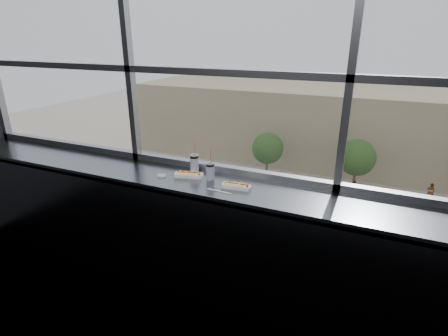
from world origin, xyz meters
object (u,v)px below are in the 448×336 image
at_px(car_near_b, 247,234).
at_px(pedestrian_b, 354,188).
at_px(hotdog_tray_right, 236,186).
at_px(soda_cup_right, 210,170).
at_px(car_near_a, 130,208).
at_px(tree_center, 357,158).
at_px(tree_left, 268,148).
at_px(hotdog_tray_left, 189,175).
at_px(pedestrian_c, 431,190).
at_px(soda_cup_left, 194,162).
at_px(loose_straw, 219,191).
at_px(car_near_c, 317,249).
at_px(wrapper, 162,175).
at_px(car_far_b, 363,203).
at_px(car_far_a, 216,178).

height_order(car_near_b, pedestrian_b, car_near_b).
relative_size(hotdog_tray_right, car_near_b, 0.04).
height_order(soda_cup_right, car_near_a, soda_cup_right).
bearing_deg(tree_center, tree_left, -180.00).
height_order(hotdog_tray_left, soda_cup_right, soda_cup_right).
bearing_deg(pedestrian_c, soda_cup_left, 76.98).
relative_size(hotdog_tray_left, loose_straw, 1.19).
xyz_separation_m(hotdog_tray_right, soda_cup_right, (-0.29, 0.09, 0.06)).
bearing_deg(car_near_c, soda_cup_right, -176.96).
height_order(loose_straw, tree_left, loose_straw).
bearing_deg(tree_left, soda_cup_right, -74.75).
height_order(hotdog_tray_right, wrapper, hotdog_tray_right).
xyz_separation_m(soda_cup_left, car_near_b, (-5.09, 16.11, -11.09)).
xyz_separation_m(loose_straw, car_near_c, (-0.99, 16.43, -10.95)).
relative_size(car_near_a, pedestrian_c, 3.15).
bearing_deg(soda_cup_left, car_far_b, 86.14).
xyz_separation_m(wrapper, pedestrian_c, (6.93, 29.26, -11.10)).
height_order(car_far_b, tree_left, tree_left).
bearing_deg(hotdog_tray_left, car_near_c, 76.42).
relative_size(wrapper, car_near_a, 0.02).
relative_size(hotdog_tray_right, car_far_a, 0.04).
height_order(wrapper, pedestrian_b, wrapper).
bearing_deg(car_far_a, hotdog_tray_right, -147.83).
relative_size(wrapper, car_far_b, 0.02).
relative_size(hotdog_tray_right, soda_cup_left, 0.77).
xyz_separation_m(hotdog_tray_right, car_far_a, (-11.58, 24.31, -11.09)).
relative_size(car_near_a, pedestrian_b, 3.23).
height_order(loose_straw, car_far_b, loose_straw).
bearing_deg(car_near_a, hotdog_tray_left, -132.76).
distance_m(soda_cup_left, tree_center, 29.47).
distance_m(soda_cup_left, pedestrian_c, 31.83).
distance_m(soda_cup_left, wrapper, 0.32).
bearing_deg(hotdog_tray_right, tree_left, 101.65).
relative_size(loose_straw, car_near_c, 0.03).
distance_m(loose_straw, car_near_b, 20.52).
distance_m(car_far_b, pedestrian_c, 7.08).
distance_m(hotdog_tray_right, soda_cup_right, 0.31).
distance_m(car_far_b, tree_center, 4.75).
bearing_deg(car_far_a, wrapper, -149.24).
bearing_deg(wrapper, car_near_a, 131.28).
distance_m(car_far_b, pedestrian_b, 3.14).
bearing_deg(hotdog_tray_left, car_far_a, 98.84).
height_order(car_near_c, car_far_b, car_near_c).
distance_m(car_near_c, car_near_b, 4.50).
bearing_deg(pedestrian_b, tree_center, 9.75).
xyz_separation_m(hotdog_tray_left, hotdog_tray_right, (0.48, -0.06, -0.00)).
height_order(soda_cup_right, tree_left, soda_cup_right).
bearing_deg(hotdog_tray_right, wrapper, 178.12).
bearing_deg(tree_center, hotdog_tray_right, -90.14).
bearing_deg(pedestrian_b, tree_left, 83.12).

